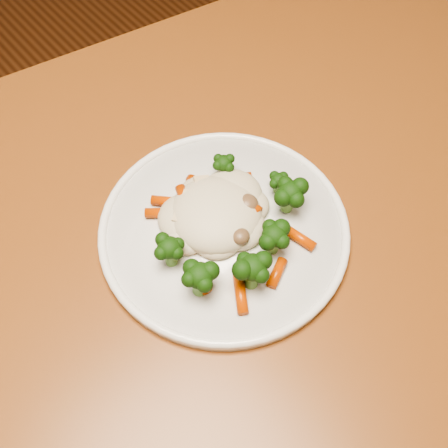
{
  "coord_description": "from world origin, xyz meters",
  "views": [
    {
      "loc": [
        -0.14,
        -0.55,
        1.31
      ],
      "look_at": [
        0.08,
        -0.28,
        0.77
      ],
      "focal_mm": 45.0,
      "sensor_mm": 36.0,
      "label": 1
    }
  ],
  "objects": [
    {
      "name": "dining_table",
      "position": [
        0.07,
        -0.31,
        0.65
      ],
      "size": [
        1.36,
        1.03,
        0.75
      ],
      "rotation": [
        0.0,
        0.0,
        -0.18
      ],
      "color": "brown",
      "rests_on": "ground"
    },
    {
      "name": "meal",
      "position": [
        0.08,
        -0.29,
        0.78
      ],
      "size": [
        0.19,
        0.19,
        0.05
      ],
      "color": "beige",
      "rests_on": "plate"
    },
    {
      "name": "plate",
      "position": [
        0.08,
        -0.28,
        0.76
      ],
      "size": [
        0.29,
        0.29,
        0.01
      ],
      "primitive_type": "cylinder",
      "color": "white",
      "rests_on": "dining_table"
    }
  ]
}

